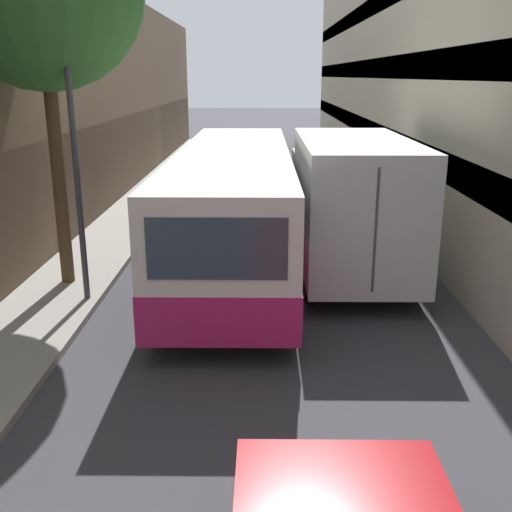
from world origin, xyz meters
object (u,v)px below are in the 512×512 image
box_truck (348,197)px  panel_van (232,155)px  street_lamp (63,21)px  bus (235,203)px

box_truck → panel_van: bearing=105.1°
box_truck → street_lamp: (-5.65, -2.84, 3.77)m
panel_van → street_lamp: (-2.20, -15.62, 4.36)m
panel_van → street_lamp: 16.36m
panel_van → box_truck: bearing=-74.9°
bus → panel_van: 12.69m
bus → box_truck: (2.74, -0.11, 0.17)m
panel_van → street_lamp: bearing=-98.0°
box_truck → panel_van: (-3.44, 12.77, -0.60)m
box_truck → bus: bearing=177.7°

